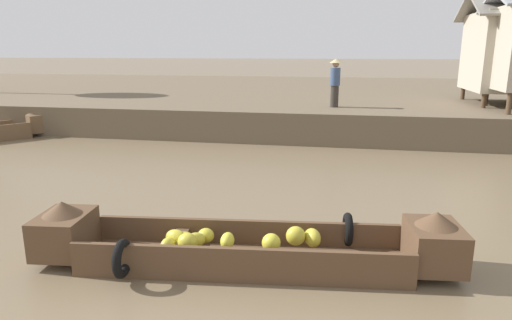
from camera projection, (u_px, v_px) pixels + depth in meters
The scene contains 4 objects.
ground_plane at pixel (272, 168), 11.63m from camera, with size 300.00×300.00×0.00m, color #726047.
riverbank_strip at pixel (309, 98), 23.78m from camera, with size 160.00×20.00×1.04m, color brown.
banana_boat at pixel (242, 245), 6.32m from camera, with size 5.98×2.07×0.89m.
vendor_person at pixel (335, 80), 15.49m from camera, with size 0.44×0.44×1.66m.
Camera 1 is at (1.68, -1.12, 2.99)m, focal length 31.38 mm.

